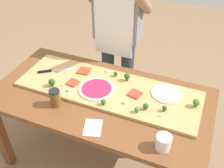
# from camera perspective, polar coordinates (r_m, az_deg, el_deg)

# --- Properties ---
(ground_plane) EXTENTS (8.00, 8.00, 0.00)m
(ground_plane) POSITION_cam_1_polar(r_m,az_deg,el_deg) (2.52, -2.02, -15.59)
(ground_plane) COLOR #896B4C
(prep_table) EXTENTS (1.62, 0.83, 0.75)m
(prep_table) POSITION_cam_1_polar(r_m,az_deg,el_deg) (2.02, -2.43, -4.61)
(prep_table) COLOR brown
(prep_table) RESTS_ON ground
(cutting_board) EXTENTS (1.38, 0.46, 0.03)m
(cutting_board) POSITION_cam_1_polar(r_m,az_deg,el_deg) (2.00, -0.85, -1.09)
(cutting_board) COLOR tan
(cutting_board) RESTS_ON prep_table
(chefs_knife) EXTENTS (0.26, 0.19, 0.02)m
(chefs_knife) POSITION_cam_1_polar(r_m,az_deg,el_deg) (2.21, -12.93, 2.79)
(chefs_knife) COLOR #B7BABF
(chefs_knife) RESTS_ON cutting_board
(pizza_whole_cheese_artichoke) EXTENTS (0.23, 0.23, 0.02)m
(pizza_whole_cheese_artichoke) POSITION_cam_1_polar(r_m,az_deg,el_deg) (1.97, 11.75, -1.94)
(pizza_whole_cheese_artichoke) COLOR beige
(pizza_whole_cheese_artichoke) RESTS_ON cutting_board
(pizza_whole_beet_magenta) EXTENTS (0.27, 0.27, 0.02)m
(pizza_whole_beet_magenta) POSITION_cam_1_polar(r_m,az_deg,el_deg) (1.97, -3.33, -1.03)
(pizza_whole_beet_magenta) COLOR beige
(pizza_whole_beet_magenta) RESTS_ON cutting_board
(pizza_slice_far_right) EXTENTS (0.10, 0.10, 0.01)m
(pizza_slice_far_right) POSITION_cam_1_polar(r_m,az_deg,el_deg) (1.93, 4.98, -2.13)
(pizza_slice_far_right) COLOR #BC3D28
(pizza_slice_far_right) RESTS_ON cutting_board
(pizza_slice_far_left) EXTENTS (0.10, 0.10, 0.01)m
(pizza_slice_far_left) POSITION_cam_1_polar(r_m,az_deg,el_deg) (2.16, -6.06, 2.85)
(pizza_slice_far_left) COLOR #BC3D28
(pizza_slice_far_left) RESTS_ON cutting_board
(pizza_slice_center) EXTENTS (0.09, 0.09, 0.01)m
(pizza_slice_center) POSITION_cam_1_polar(r_m,az_deg,el_deg) (2.05, -8.43, 0.29)
(pizza_slice_center) COLOR #BC3D28
(pizza_slice_center) RESTS_ON cutting_board
(broccoli_floret_back_right) EXTENTS (0.03, 0.03, 0.04)m
(broccoli_floret_back_right) POSITION_cam_1_polar(r_m,az_deg,el_deg) (1.82, 11.27, -5.16)
(broccoli_floret_back_right) COLOR #2C5915
(broccoli_floret_back_right) RESTS_ON cutting_board
(broccoli_floret_center_right) EXTENTS (0.03, 0.03, 0.04)m
(broccoli_floret_center_right) POSITION_cam_1_polar(r_m,az_deg,el_deg) (2.09, 0.79, 2.24)
(broccoli_floret_center_right) COLOR #2C5915
(broccoli_floret_center_right) RESTS_ON cutting_board
(broccoli_floret_front_left) EXTENTS (0.05, 0.05, 0.06)m
(broccoli_floret_front_left) POSITION_cam_1_polar(r_m,az_deg,el_deg) (1.90, 17.73, -3.86)
(broccoli_floret_front_left) COLOR #3F7220
(broccoli_floret_front_left) RESTS_ON cutting_board
(broccoli_floret_front_right) EXTENTS (0.05, 0.05, 0.07)m
(broccoli_floret_front_right) POSITION_cam_1_polar(r_m,az_deg,el_deg) (2.03, -12.84, 0.40)
(broccoli_floret_front_right) COLOR #2C5915
(broccoli_floret_front_right) RESTS_ON cutting_board
(broccoli_floret_front_mid) EXTENTS (0.04, 0.04, 0.05)m
(broccoli_floret_front_mid) POSITION_cam_1_polar(r_m,az_deg,el_deg) (1.83, -1.85, -3.85)
(broccoli_floret_front_mid) COLOR #366618
(broccoli_floret_front_mid) RESTS_ON cutting_board
(broccoli_floret_center_left) EXTENTS (0.05, 0.05, 0.07)m
(broccoli_floret_center_left) POSITION_cam_1_polar(r_m,az_deg,el_deg) (2.04, 3.27, 1.63)
(broccoli_floret_center_left) COLOR #2C5915
(broccoli_floret_center_left) RESTS_ON cutting_board
(broccoli_floret_back_left) EXTENTS (0.04, 0.04, 0.05)m
(broccoli_floret_back_left) POSITION_cam_1_polar(r_m,az_deg,el_deg) (1.78, 5.43, -5.45)
(broccoli_floret_back_left) COLOR #487A23
(broccoli_floret_back_left) RESTS_ON cutting_board
(broccoli_floret_back_mid) EXTENTS (0.04, 0.04, 0.05)m
(broccoli_floret_back_mid) POSITION_cam_1_polar(r_m,az_deg,el_deg) (1.81, 7.29, -4.80)
(broccoli_floret_back_mid) COLOR #2C5915
(broccoli_floret_back_mid) RESTS_ON cutting_board
(cheese_crumble_a) EXTENTS (0.02, 0.02, 0.02)m
(cheese_crumble_a) POSITION_cam_1_polar(r_m,az_deg,el_deg) (2.14, -1.12, 2.79)
(cheese_crumble_a) COLOR silver
(cheese_crumble_a) RESTS_ON cutting_board
(cheese_crumble_b) EXTENTS (0.02, 0.02, 0.01)m
(cheese_crumble_b) POSITION_cam_1_polar(r_m,az_deg,el_deg) (1.79, 10.50, -6.71)
(cheese_crumble_b) COLOR silver
(cheese_crumble_b) RESTS_ON cutting_board
(cheese_crumble_c) EXTENTS (0.03, 0.03, 0.02)m
(cheese_crumble_c) POSITION_cam_1_polar(r_m,az_deg,el_deg) (1.98, -9.31, -1.29)
(cheese_crumble_c) COLOR white
(cheese_crumble_c) RESTS_ON cutting_board
(cheese_crumble_d) EXTENTS (0.03, 0.03, 0.02)m
(cheese_crumble_d) POSITION_cam_1_polar(r_m,az_deg,el_deg) (1.85, 2.80, -4.01)
(cheese_crumble_d) COLOR silver
(cheese_crumble_d) RESTS_ON cutting_board
(cheese_crumble_e) EXTENTS (0.02, 0.02, 0.01)m
(cheese_crumble_e) POSITION_cam_1_polar(r_m,az_deg,el_deg) (2.04, -10.57, -0.20)
(cheese_crumble_e) COLOR silver
(cheese_crumble_e) RESTS_ON cutting_board
(flour_cup) EXTENTS (0.09, 0.09, 0.10)m
(flour_cup) POSITION_cam_1_polar(r_m,az_deg,el_deg) (1.62, 11.01, -12.39)
(flour_cup) COLOR white
(flour_cup) RESTS_ON prep_table
(sauce_jar) EXTENTS (0.08, 0.08, 0.13)m
(sauce_jar) POSITION_cam_1_polar(r_m,az_deg,el_deg) (1.88, -12.16, -2.93)
(sauce_jar) COLOR brown
(sauce_jar) RESTS_ON prep_table
(recipe_note) EXTENTS (0.15, 0.17, 0.00)m
(recipe_note) POSITION_cam_1_polar(r_m,az_deg,el_deg) (1.73, -4.16, -9.34)
(recipe_note) COLOR white
(recipe_note) RESTS_ON prep_table
(cook_center) EXTENTS (0.54, 0.39, 1.67)m
(cook_center) POSITION_cam_1_polar(r_m,az_deg,el_deg) (2.33, 1.25, 11.94)
(cook_center) COLOR #333847
(cook_center) RESTS_ON ground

